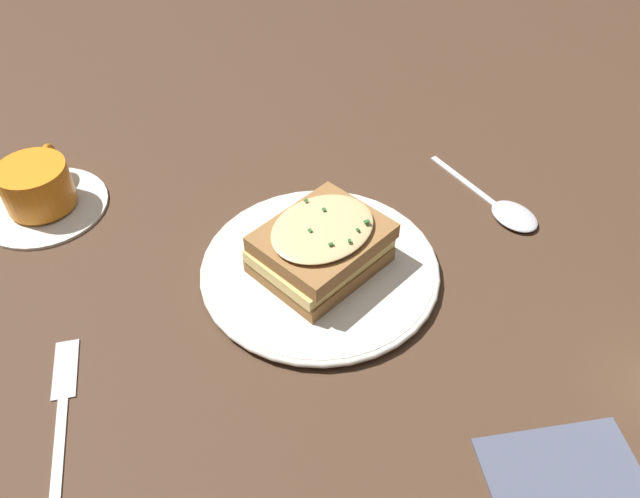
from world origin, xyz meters
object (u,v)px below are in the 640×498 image
object	(u,v)px
teacup_with_saucer	(39,191)
fork	(63,398)
dinner_plate	(320,269)
spoon	(508,212)
napkin	(570,487)
sandwich	(321,246)

from	to	relation	value
teacup_with_saucer	fork	bearing A→B (deg)	-159.90
dinner_plate	fork	size ratio (longest dim) A/B	1.48
fork	spoon	xyz separation A→B (m)	(0.47, 0.24, 0.00)
teacup_with_saucer	fork	xyz separation A→B (m)	(0.09, -0.27, -0.02)
spoon	napkin	xyz separation A→B (m)	(-0.03, -0.33, -0.00)
dinner_plate	sandwich	bearing A→B (deg)	21.95
teacup_with_saucer	napkin	xyz separation A→B (m)	(0.53, -0.37, -0.02)
fork	spoon	distance (m)	0.52
dinner_plate	teacup_with_saucer	bearing A→B (deg)	160.13
dinner_plate	sandwich	world-z (taller)	sandwich
sandwich	fork	bearing A→B (deg)	-147.86
dinner_plate	fork	xyz separation A→B (m)	(-0.24, -0.15, -0.01)
teacup_with_saucer	fork	distance (m)	0.29
teacup_with_saucer	spoon	bearing A→B (deg)	-91.86
dinner_plate	napkin	bearing A→B (deg)	-51.37
fork	sandwich	bearing A→B (deg)	21.36
dinner_plate	sandwich	distance (m)	0.03
sandwich	napkin	size ratio (longest dim) A/B	1.26
teacup_with_saucer	dinner_plate	bearing A→B (deg)	-108.58
teacup_with_saucer	fork	world-z (taller)	teacup_with_saucer
sandwich	spoon	size ratio (longest dim) A/B	1.01
spoon	napkin	distance (m)	0.34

